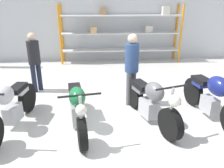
{
  "coord_description": "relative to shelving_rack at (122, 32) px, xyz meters",
  "views": [
    {
      "loc": [
        -0.32,
        -4.0,
        2.35
      ],
      "look_at": [
        0.0,
        0.4,
        0.7
      ],
      "focal_mm": 35.0,
      "sensor_mm": 36.0,
      "label": 1
    }
  ],
  "objects": [
    {
      "name": "ground_plane",
      "position": [
        -0.73,
        -5.0,
        -1.23
      ],
      "size": [
        30.0,
        30.0,
        0.0
      ],
      "primitive_type": "plane",
      "color": "silver"
    },
    {
      "name": "back_wall",
      "position": [
        -0.73,
        0.37,
        0.57
      ],
      "size": [
        30.0,
        0.08,
        3.6
      ],
      "color": "silver",
      "rests_on": "ground_plane"
    },
    {
      "name": "shelving_rack",
      "position": [
        0.0,
        0.0,
        0.0
      ],
      "size": [
        4.89,
        0.63,
        2.31
      ],
      "color": "orange",
      "rests_on": "ground_plane"
    },
    {
      "name": "motorcycle_silver",
      "position": [
        -2.73,
        -5.11,
        -0.76
      ],
      "size": [
        0.67,
        2.13,
        1.04
      ],
      "rotation": [
        0.0,
        0.0,
        -1.7
      ],
      "color": "black",
      "rests_on": "ground_plane"
    },
    {
      "name": "motorcycle_green",
      "position": [
        -1.45,
        -5.07,
        -0.81
      ],
      "size": [
        0.71,
        2.11,
        0.98
      ],
      "rotation": [
        0.0,
        0.0,
        -1.4
      ],
      "color": "black",
      "rests_on": "ground_plane"
    },
    {
      "name": "motorcycle_grey",
      "position": [
        0.04,
        -5.01,
        -0.78
      ],
      "size": [
        0.88,
        1.96,
        1.01
      ],
      "rotation": [
        0.0,
        0.0,
        -1.27
      ],
      "color": "black",
      "rests_on": "ground_plane"
    },
    {
      "name": "motorcycle_blue",
      "position": [
        1.35,
        -5.01,
        -0.71
      ],
      "size": [
        0.66,
        2.08,
        1.1
      ],
      "rotation": [
        0.0,
        0.0,
        -1.44
      ],
      "color": "black",
      "rests_on": "ground_plane"
    },
    {
      "name": "person_browsing",
      "position": [
        -0.23,
        -4.12,
        -0.23
      ],
      "size": [
        0.45,
        0.45,
        1.7
      ],
      "rotation": [
        0.0,
        0.0,
        2.38
      ],
      "color": "#595960",
      "rests_on": "ground_plane"
    },
    {
      "name": "person_near_rack",
      "position": [
        -2.72,
        -3.12,
        -0.29
      ],
      "size": [
        0.45,
        0.45,
        1.62
      ],
      "rotation": [
        0.0,
        0.0,
        2.45
      ],
      "color": "#1E2338",
      "rests_on": "ground_plane"
    }
  ]
}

